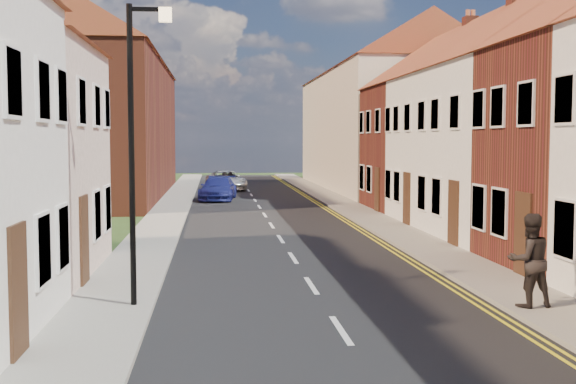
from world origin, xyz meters
TOP-DOWN VIEW (x-y plane):
  - road at (0.00, 30.00)m, footprint 7.00×90.00m
  - pavement_left at (-4.40, 30.00)m, footprint 1.80×90.00m
  - pavement_right at (4.40, 30.00)m, footprint 1.80×90.00m
  - cottage_r_pink at (9.30, 28.90)m, footprint 8.30×6.00m
  - cottage_r_white_far at (9.30, 34.30)m, footprint 8.30×5.20m
  - cottage_r_cream_far at (9.30, 39.70)m, footprint 8.30×6.00m
  - block_right_far at (9.30, 55.00)m, footprint 8.30×24.20m
  - block_left_far at (-9.30, 50.00)m, footprint 8.30×24.20m
  - lamppost at (-3.81, 20.00)m, footprint 0.88×0.15m
  - car_far at (-2.07, 46.52)m, footprint 2.39×4.79m
  - car_distant at (-1.50, 54.49)m, footprint 3.00×5.13m
  - pedestrian_right at (3.98, 19.01)m, footprint 0.97×0.79m

SIDE VIEW (x-z plane):
  - road at x=0.00m, z-range 0.00..0.02m
  - pavement_left at x=-4.40m, z-range 0.00..0.12m
  - pavement_right at x=4.40m, z-range 0.00..0.12m
  - car_far at x=-2.07m, z-range 0.00..1.34m
  - car_distant at x=-1.50m, z-range 0.00..1.34m
  - pedestrian_right at x=3.98m, z-range 0.12..2.00m
  - lamppost at x=-3.81m, z-range 0.54..6.54m
  - cottage_r_pink at x=9.30m, z-range -0.03..8.97m
  - cottage_r_cream_far at x=9.30m, z-range -0.03..8.97m
  - cottage_r_white_far at x=9.30m, z-range -0.02..8.98m
  - block_right_far at x=9.30m, z-range 0.04..10.54m
  - block_left_far at x=-9.30m, z-range 0.04..10.54m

